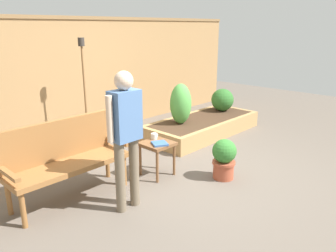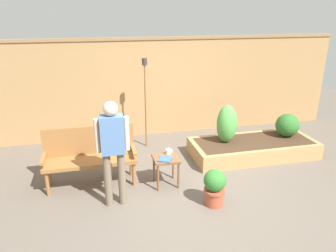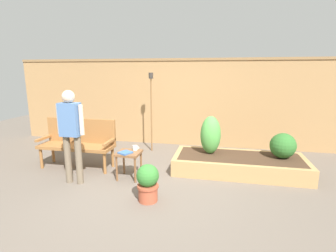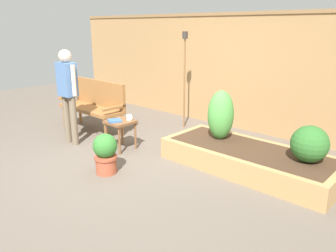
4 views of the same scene
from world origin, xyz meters
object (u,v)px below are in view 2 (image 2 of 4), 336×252
object	(u,v)px
book_on_table	(165,159)
shrub_near_bench	(227,124)
tiki_torch	(145,88)
cup_on_table	(169,151)
potted_boxwood	(215,186)
shrub_far_corner	(287,125)
side_table	(166,162)
garden_bench	(90,152)
person_by_bench	(113,145)

from	to	relation	value
book_on_table	shrub_near_bench	bearing A→B (deg)	59.52
tiki_torch	cup_on_table	bearing A→B (deg)	-85.74
book_on_table	potted_boxwood	distance (m)	0.89
shrub_near_bench	shrub_far_corner	bearing A→B (deg)	0.00
side_table	cup_on_table	xyz separation A→B (m)	(0.07, 0.13, 0.12)
side_table	shrub_far_corner	size ratio (longest dim) A/B	1.05
garden_bench	book_on_table	size ratio (longest dim) A/B	7.26
tiki_torch	person_by_bench	distance (m)	2.18
person_by_bench	potted_boxwood	bearing A→B (deg)	-14.01
book_on_table	potted_boxwood	size ratio (longest dim) A/B	0.36
shrub_near_bench	shrub_far_corner	world-z (taller)	shrub_near_bench
garden_bench	tiki_torch	xyz separation A→B (m)	(1.13, 1.26, 0.69)
garden_bench	shrub_far_corner	xyz separation A→B (m)	(3.83, 0.41, -0.02)
cup_on_table	shrub_far_corner	world-z (taller)	shrub_far_corner
cup_on_table	shrub_near_bench	xyz separation A→B (m)	(1.29, 0.65, 0.14)
potted_boxwood	person_by_bench	distance (m)	1.57
garden_bench	cup_on_table	distance (m)	1.27
garden_bench	shrub_near_bench	distance (m)	2.57
book_on_table	person_by_bench	size ratio (longest dim) A/B	0.13
side_table	shrub_near_bench	xyz separation A→B (m)	(1.36, 0.78, 0.27)
shrub_far_corner	person_by_bench	xyz separation A→B (m)	(-3.50, -1.15, 0.40)
garden_bench	side_table	bearing A→B (deg)	-17.41
cup_on_table	shrub_near_bench	distance (m)	1.45
side_table	cup_on_table	distance (m)	0.19
book_on_table	shrub_near_bench	xyz separation A→B (m)	(1.39, 0.86, 0.17)
garden_bench	tiki_torch	distance (m)	1.83
person_by_bench	shrub_near_bench	bearing A→B (deg)	27.67
garden_bench	book_on_table	xyz separation A→B (m)	(1.14, -0.45, -0.05)
shrub_far_corner	tiki_torch	world-z (taller)	tiki_torch
shrub_near_bench	tiki_torch	distance (m)	1.74
potted_boxwood	shrub_far_corner	world-z (taller)	shrub_far_corner
cup_on_table	shrub_near_bench	size ratio (longest dim) A/B	0.17
tiki_torch	garden_bench	bearing A→B (deg)	-131.84
potted_boxwood	cup_on_table	bearing A→B (deg)	119.24
shrub_near_bench	tiki_torch	xyz separation A→B (m)	(-1.40, 0.85, 0.57)
book_on_table	potted_boxwood	xyz separation A→B (m)	(0.58, -0.64, -0.20)
person_by_bench	shrub_far_corner	bearing A→B (deg)	18.23
shrub_near_bench	shrub_far_corner	size ratio (longest dim) A/B	1.58
shrub_far_corner	person_by_bench	distance (m)	3.71
shrub_far_corner	person_by_bench	bearing A→B (deg)	-161.77
book_on_table	shrub_far_corner	size ratio (longest dim) A/B	0.43
side_table	person_by_bench	bearing A→B (deg)	-155.87
person_by_bench	cup_on_table	bearing A→B (deg)	29.00
cup_on_table	potted_boxwood	world-z (taller)	cup_on_table
shrub_far_corner	tiki_torch	xyz separation A→B (m)	(-2.70, 0.85, 0.71)
shrub_near_bench	garden_bench	bearing A→B (deg)	-170.78
book_on_table	shrub_near_bench	distance (m)	1.65
book_on_table	garden_bench	bearing A→B (deg)	-173.70
person_by_bench	side_table	bearing A→B (deg)	24.13
garden_bench	person_by_bench	size ratio (longest dim) A/B	0.92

